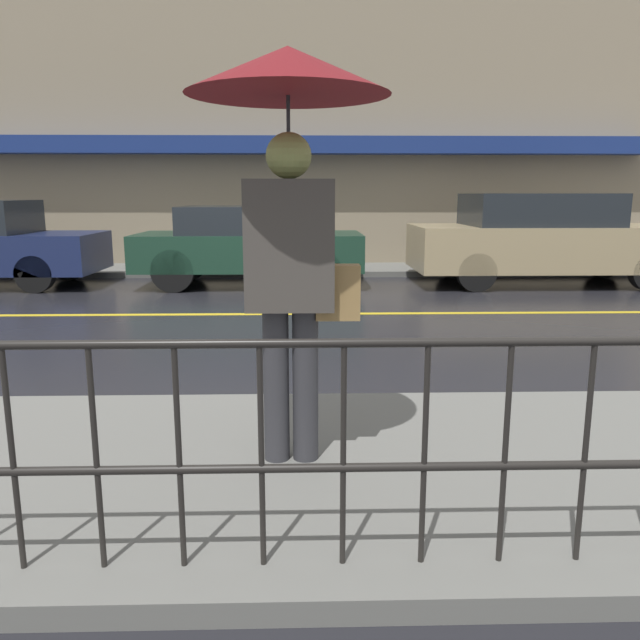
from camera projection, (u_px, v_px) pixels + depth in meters
The scene contains 9 objects.
ground_plane at pixel (219, 314), 8.43m from camera, with size 80.00×80.00×0.00m, color black.
sidewalk_near at pixel (102, 474), 3.51m from camera, with size 28.00×2.47×0.11m.
sidewalk_far at pixel (248, 270), 12.94m from camera, with size 28.00×1.66×0.11m.
lane_marking at pixel (219, 314), 8.43m from camera, with size 25.20×0.12×0.01m.
building_storefront at pixel (249, 116), 13.25m from camera, with size 28.00×0.85×6.54m.
railing_foreground at pixel (10, 430), 2.42m from camera, with size 12.00×0.04×0.95m.
pedestrian at pixel (290, 147), 3.24m from camera, with size 1.06×1.06×2.22m.
car_dark_green at pixel (248, 244), 10.99m from camera, with size 3.92×1.73×1.39m.
car_tan at pixel (544, 239), 11.12m from camera, with size 4.72×1.87×1.61m.
Camera 1 is at (1.14, -8.31, 1.60)m, focal length 35.00 mm.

